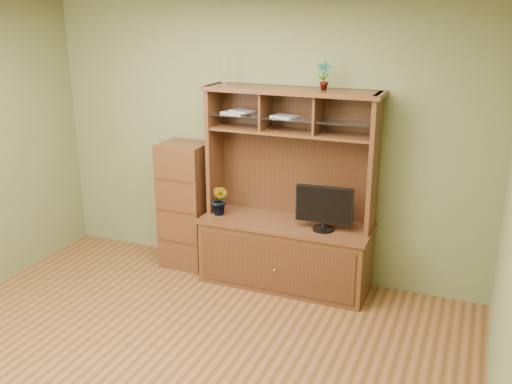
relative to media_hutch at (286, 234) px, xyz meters
The scene contains 8 objects.
room 1.95m from the media_hutch, 102.14° to the right, with size 4.54×4.04×2.74m.
media_hutch is the anchor object (origin of this frame).
monitor 0.52m from the media_hutch, 12.23° to the right, with size 0.52×0.20×0.41m.
orchid_plant 0.72m from the media_hutch, behind, with size 0.17×0.14×0.31m, color #2A571D.
top_plant 1.53m from the media_hutch, 14.68° to the left, with size 0.13×0.09×0.25m, color #316824.
reed_diffuser 1.64m from the media_hutch, behind, with size 0.06×0.06×0.30m.
magazines 1.19m from the media_hutch, 168.44° to the left, with size 0.76×0.23×0.04m.
side_cabinet 1.12m from the media_hutch, behind, with size 0.47×0.43×1.30m.
Camera 1 is at (2.01, -3.09, 2.60)m, focal length 40.00 mm.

